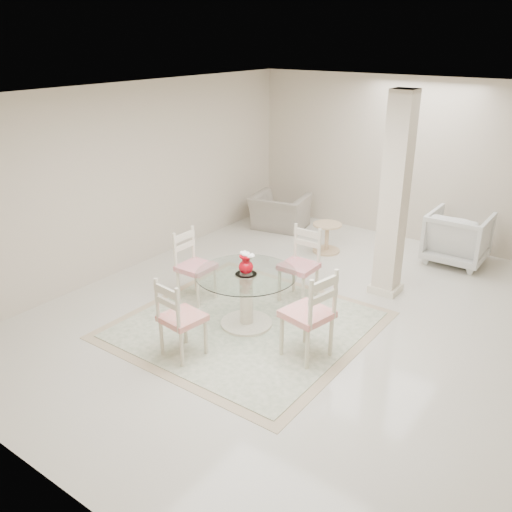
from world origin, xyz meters
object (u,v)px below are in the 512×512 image
Objects in this scene: dining_chair_west at (192,260)px; dining_chair_north at (302,259)px; recliner_taupe at (280,212)px; dining_table at (246,299)px; dining_chair_south at (177,314)px; red_vase at (246,264)px; dining_chair_east at (313,309)px; side_table at (327,239)px; armchair_white at (458,237)px; column at (394,197)px.

dining_chair_north is at bearing -53.94° from dining_chair_west.
dining_chair_north reaches higher than recliner_taupe.
dining_table is 1.15× the size of dining_chair_south.
dining_chair_north is at bearing -92.08° from dining_chair_south.
dining_chair_south reaches higher than red_vase.
dining_chair_east is 2.04m from dining_chair_west.
dining_chair_north is 1.44m from dining_chair_west.
dining_table is 2.73m from side_table.
recliner_taupe is (-1.81, 2.20, -0.27)m from dining_chair_north.
red_vase is 1.06m from dining_chair_south.
dining_chair_west is (-1.16, -0.85, -0.02)m from dining_chair_north.
armchair_white is at bearing 67.75° from dining_table.
dining_chair_south is 3.72m from side_table.
dining_table is (-0.99, -1.89, -1.00)m from column.
column is 2.18m from dining_chair_east.
dining_chair_south is at bearing -86.40° from side_table.
dining_chair_west is at bearing -139.02° from column.
column is 1.96m from side_table.
column reaches higher than red_vase.
dining_chair_south is at bearing 98.32° from recliner_taupe.
dining_table is at bearing -92.35° from dining_chair_south.
dining_chair_north reaches higher than side_table.
dining_chair_west is 4.15m from armchair_white.
red_vase is 0.26× the size of dining_chair_south.
side_table is (-1.41, 2.86, -0.39)m from dining_chair_east.
dining_chair_north is at bearing -71.97° from side_table.
dining_chair_west is (-1.01, 0.15, 0.20)m from dining_table.
column is 1.93m from armchair_white.
red_vase is 2.79m from side_table.
dining_chair_east is 1.10× the size of dining_chair_west.
dining_chair_west is 3.14m from recliner_taupe.
dining_table is at bearing -117.64° from column.
column reaches higher than dining_chair_south.
dining_chair_south is 1.10× the size of recliner_taupe.
dining_chair_west is at bearing -47.10° from dining_chair_south.
red_vase is at bearing 84.29° from dining_table.
dining_chair_east reaches higher than side_table.
dining_chair_west is at bearing -144.35° from dining_chair_north.
column reaches higher than armchair_white.
dining_chair_east is 1.22× the size of recliner_taupe.
dining_table is 1.35× the size of armchair_white.
dining_chair_east is 1.06× the size of dining_chair_north.
dining_chair_west is (-1.01, 0.15, -0.26)m from red_vase.
dining_table reaches higher than side_table.
dining_chair_west is at bearing -87.56° from dining_chair_east.
column is 3.14m from recliner_taupe.
dining_chair_north reaches higher than dining_chair_west.
dining_chair_south is 2.17× the size of side_table.
dining_table is at bearing 106.10° from recliner_taupe.
dining_chair_south is at bearing -144.26° from dining_chair_west.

